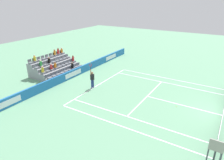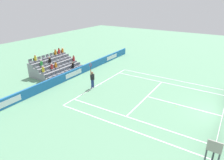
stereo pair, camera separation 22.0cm
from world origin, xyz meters
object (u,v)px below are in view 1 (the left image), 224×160
Objects in this scene: tennis_player at (92,79)px; loose_tennis_ball at (176,106)px; umpire_chair at (215,151)px; tennis_net at (224,110)px.

loose_tennis_ball is (-0.60, 8.46, -0.96)m from tennis_player.
loose_tennis_ball is (-6.19, -3.46, -1.49)m from umpire_chair.
umpire_chair is (6.76, -0.03, 1.03)m from tennis_net.
tennis_player reaches higher than umpire_chair.
tennis_player is 41.97× the size of loose_tennis_ball.
tennis_player is at bearing -115.13° from umpire_chair.
tennis_net is 5.12× the size of umpire_chair.
umpire_chair reaches higher than loose_tennis_ball.
tennis_net is at bearing 95.56° from tennis_player.
tennis_player reaches higher than tennis_net.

